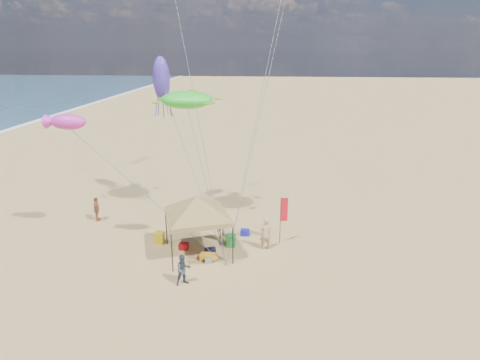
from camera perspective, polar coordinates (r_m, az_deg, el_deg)
The scene contains 18 objects.
ground at distance 21.80m, azimuth -0.73°, elevation -12.54°, with size 280.00×280.00×0.00m, color tan.
canopy_tent at distance 22.25m, azimuth -6.02°, elevation -2.53°, with size 6.05×6.05×3.97m.
feather_flag at distance 24.02m, azimuth 6.00°, elevation -4.47°, with size 0.43×0.13×2.87m.
cooler_red at distance 24.06m, azimuth -7.79°, elevation -9.06°, with size 0.54×0.38×0.38m, color #A30D11.
cooler_blue at distance 25.48m, azimuth 0.69°, elevation -7.27°, with size 0.54×0.38×0.38m, color #1715AB.
bag_navy at distance 23.52m, azimuth -4.16°, elevation -9.63°, with size 0.36×0.36×0.60m, color black.
bag_orange at distance 26.66m, azimuth -7.16°, elevation -6.25°, with size 0.36×0.36×0.60m, color orange.
chair_green at distance 24.14m, azimuth -1.25°, elevation -8.37°, with size 0.50×0.50×0.70m, color #17812C.
chair_yellow at distance 24.93m, azimuth -11.09°, elevation -7.83°, with size 0.50×0.50×0.70m, color yellow.
crate_grey at distance 22.56m, azimuth -4.35°, elevation -11.04°, with size 0.34×0.30×0.28m, color gray.
beach_cart at distance 22.86m, azimuth -4.37°, elevation -10.45°, with size 0.90×0.50×0.24m, color yellow.
person_near_a at distance 23.61m, azimuth 3.52°, elevation -7.40°, with size 0.70×0.46×1.91m, color tan.
person_near_b at distance 20.56m, azimuth -7.84°, elevation -12.20°, with size 0.77×0.60×1.58m, color #39434E.
person_near_c at distance 24.40m, azimuth -2.08°, elevation -6.84°, with size 1.06×0.61×1.64m, color beige.
person_far_a at distance 28.90m, azimuth -19.23°, elevation -3.80°, with size 0.97×0.40×1.65m, color #99593B.
turtle_kite at distance 26.78m, azimuth -7.39°, elevation 10.95°, with size 3.31×2.65×1.10m, color #2AD92F.
fish_kite at distance 24.27m, azimuth -22.68°, elevation 7.45°, with size 1.97×0.99×0.88m, color #D430B9.
squid_kite at distance 28.77m, azimuth -10.83°, elevation 13.60°, with size 1.14×1.14×2.96m, color #4C30B3.
Camera 1 is at (1.95, -18.65, 11.11)m, focal length 30.85 mm.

